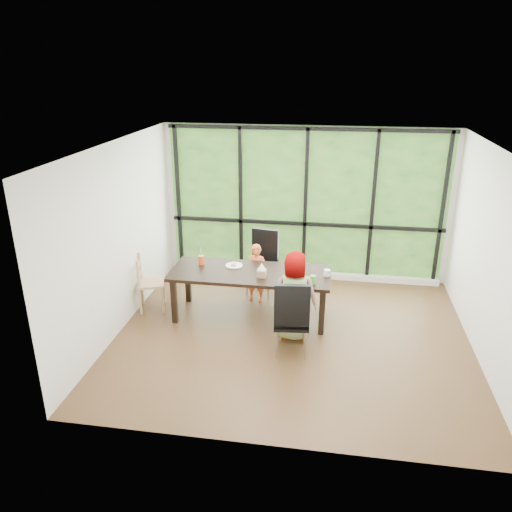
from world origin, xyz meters
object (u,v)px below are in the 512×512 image
(orange_cup, at_px, (201,260))
(tissue_box, at_px, (262,273))
(dining_table, at_px, (251,294))
(green_cup, at_px, (313,280))
(chair_interior_leather, at_px, (291,316))
(white_mug, at_px, (327,273))
(child_older, at_px, (294,296))
(child_toddler, at_px, (256,273))
(plate_near, at_px, (292,280))
(plate_far, at_px, (234,266))
(chair_end_beech, at_px, (151,283))
(chair_window_leather, at_px, (261,263))

(orange_cup, xyz_separation_m, tissue_box, (1.00, -0.34, -0.01))
(dining_table, bearing_deg, green_cup, -16.57)
(chair_interior_leather, height_order, white_mug, chair_interior_leather)
(chair_interior_leather, height_order, child_older, child_older)
(chair_interior_leather, bearing_deg, orange_cup, -41.98)
(child_toddler, bearing_deg, chair_interior_leather, -57.66)
(plate_near, bearing_deg, plate_far, 156.54)
(chair_end_beech, bearing_deg, plate_near, -112.60)
(chair_interior_leather, xyz_separation_m, green_cup, (0.24, 0.62, 0.27))
(child_older, bearing_deg, tissue_box, -38.41)
(child_toddler, bearing_deg, orange_cup, -148.61)
(child_toddler, bearing_deg, plate_near, -43.65)
(child_toddler, height_order, child_older, child_older)
(chair_end_beech, xyz_separation_m, plate_near, (2.23, -0.23, 0.31))
(plate_near, distance_m, tissue_box, 0.47)
(chair_end_beech, bearing_deg, plate_far, -99.04)
(plate_far, xyz_separation_m, orange_cup, (-0.52, -0.00, 0.06))
(chair_window_leather, xyz_separation_m, orange_cup, (-0.84, -0.69, 0.28))
(plate_far, bearing_deg, dining_table, -32.79)
(chair_end_beech, distance_m, child_toddler, 1.68)
(chair_end_beech, bearing_deg, chair_interior_leather, -128.30)
(chair_end_beech, relative_size, plate_far, 3.46)
(chair_interior_leather, distance_m, plate_near, 0.71)
(chair_end_beech, bearing_deg, child_older, -119.72)
(child_toddler, xyz_separation_m, tissue_box, (0.19, -0.71, 0.32))
(white_mug, bearing_deg, dining_table, -178.40)
(child_older, height_order, white_mug, child_older)
(orange_cup, bearing_deg, chair_end_beech, -167.48)
(child_older, xyz_separation_m, orange_cup, (-1.51, 0.71, 0.17))
(chair_window_leather, bearing_deg, chair_end_beech, -141.26)
(chair_end_beech, bearing_deg, child_toddler, -87.63)
(plate_near, xyz_separation_m, green_cup, (0.30, -0.06, 0.05))
(dining_table, bearing_deg, chair_end_beech, 179.57)
(child_toddler, bearing_deg, child_older, -50.22)
(chair_window_leather, relative_size, plate_near, 4.07)
(dining_table, xyz_separation_m, child_older, (0.71, -0.52, 0.27))
(plate_near, bearing_deg, dining_table, 161.17)
(dining_table, height_order, tissue_box, tissue_box)
(plate_far, relative_size, orange_cup, 1.89)
(orange_cup, bearing_deg, plate_near, -15.59)
(chair_end_beech, height_order, tissue_box, chair_end_beech)
(child_toddler, distance_m, plate_far, 0.54)
(orange_cup, distance_m, tissue_box, 1.05)
(plate_near, bearing_deg, child_older, -79.17)
(green_cup, bearing_deg, dining_table, 163.43)
(dining_table, xyz_separation_m, tissue_box, (0.19, -0.15, 0.43))
(plate_near, xyz_separation_m, white_mug, (0.49, 0.25, 0.04))
(child_toddler, distance_m, white_mug, 1.29)
(dining_table, relative_size, child_toddler, 2.45)
(dining_table, xyz_separation_m, chair_window_leather, (0.04, 0.87, 0.17))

